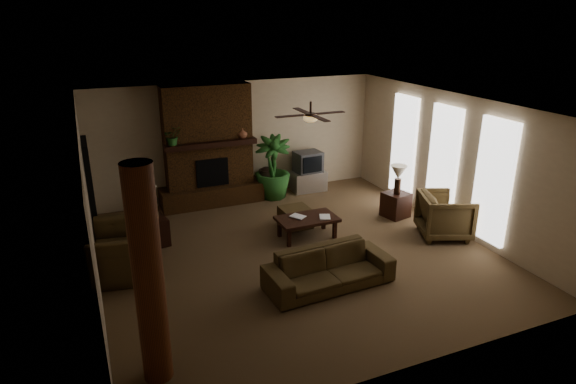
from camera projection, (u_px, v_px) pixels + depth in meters
name	position (u px, v px, depth m)	size (l,w,h in m)	color
room_shell	(297.00, 183.00, 8.90)	(7.00, 7.00, 7.00)	brown
fireplace	(209.00, 156.00, 11.48)	(2.40, 0.70, 2.80)	#512F15
windows	(443.00, 162.00, 10.35)	(0.08, 3.65, 2.35)	white
log_column	(148.00, 278.00, 5.75)	(0.36, 0.36, 2.80)	#5E2E17
doorway	(91.00, 195.00, 9.32)	(0.10, 1.00, 2.10)	black
ceiling_fan	(311.00, 117.00, 8.92)	(1.35, 1.35, 0.37)	black
sofa	(329.00, 263.00, 8.14)	(2.14, 0.62, 0.84)	#4B3A20
armchair_left	(126.00, 242.00, 8.51)	(1.31, 0.85, 1.15)	#4B3A20
armchair_right	(445.00, 213.00, 9.94)	(0.96, 0.90, 0.99)	#4B3A20
coffee_table	(307.00, 220.00, 9.92)	(1.20, 0.70, 0.43)	black
ottoman	(295.00, 217.00, 10.52)	(0.60, 0.60, 0.40)	#4B3A20
tv_stand	(309.00, 181.00, 12.60)	(0.85, 0.50, 0.50)	silver
tv	(308.00, 162.00, 12.41)	(0.68, 0.57, 0.52)	#3C3C3E
floor_vase	(266.00, 180.00, 12.11)	(0.34, 0.34, 0.77)	#2E2119
floor_plant	(273.00, 181.00, 12.07)	(0.86, 1.53, 0.86)	#285C24
side_table_left	(154.00, 232.00, 9.63)	(0.50, 0.50, 0.55)	black
lamp_left	(148.00, 197.00, 9.40)	(0.39, 0.39, 0.65)	black
side_table_right	(396.00, 205.00, 10.98)	(0.50, 0.50, 0.55)	black
lamp_right	(398.00, 174.00, 10.69)	(0.41, 0.41, 0.65)	black
mantel_plant	(173.00, 138.00, 10.77)	(0.38, 0.42, 0.33)	#285C24
mantel_vase	(243.00, 133.00, 11.40)	(0.22, 0.23, 0.22)	#96573C
book_a	(295.00, 212.00, 9.79)	(0.22, 0.03, 0.29)	#999999
book_b	(320.00, 211.00, 9.85)	(0.21, 0.02, 0.29)	#999999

